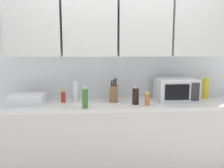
% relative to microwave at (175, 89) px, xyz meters
% --- Properties ---
extents(wall_back_with_cabinets, '(3.49, 0.38, 2.60)m').
position_rel_microwave_xyz_m(wall_back_with_cabinets, '(-0.72, 0.18, 0.54)').
color(wall_back_with_cabinets, white).
rests_on(wall_back_with_cabinets, ground_plane).
extents(counter_run, '(2.62, 0.63, 0.90)m').
position_rel_microwave_xyz_m(counter_run, '(-0.72, -0.06, -0.59)').
color(counter_run, silver).
rests_on(counter_run, ground_plane).
extents(microwave, '(0.48, 0.37, 0.28)m').
position_rel_microwave_xyz_m(microwave, '(0.00, 0.00, 0.00)').
color(microwave, silver).
rests_on(microwave, counter_run).
extents(dish_rack, '(0.38, 0.30, 0.12)m').
position_rel_microwave_xyz_m(dish_rack, '(-1.78, -0.06, -0.08)').
color(dish_rack, silver).
rests_on(dish_rack, counter_run).
extents(knife_block, '(0.11, 0.13, 0.29)m').
position_rel_microwave_xyz_m(knife_block, '(-0.77, 0.00, -0.04)').
color(knife_block, brown).
rests_on(knife_block, counter_run).
extents(bottle_green_oil, '(0.06, 0.06, 0.23)m').
position_rel_microwave_xyz_m(bottle_green_oil, '(-1.11, -0.28, -0.03)').
color(bottle_green_oil, '#386B2D').
rests_on(bottle_green_oil, counter_run).
extents(bottle_soy_dark, '(0.08, 0.08, 0.21)m').
position_rel_microwave_xyz_m(bottle_soy_dark, '(-0.53, -0.15, -0.04)').
color(bottle_soy_dark, black).
rests_on(bottle_soy_dark, counter_run).
extents(bottle_red_sauce, '(0.05, 0.05, 0.15)m').
position_rel_microwave_xyz_m(bottle_red_sauce, '(-1.38, 0.02, -0.07)').
color(bottle_red_sauce, red).
rests_on(bottle_red_sauce, counter_run).
extents(bottle_yellow_mustard, '(0.08, 0.08, 0.28)m').
position_rel_microwave_xyz_m(bottle_yellow_mustard, '(0.43, 0.08, -0.01)').
color(bottle_yellow_mustard, gold).
rests_on(bottle_yellow_mustard, counter_run).
extents(bottle_white_jar, '(0.06, 0.06, 0.27)m').
position_rel_microwave_xyz_m(bottle_white_jar, '(-1.24, 0.04, -0.01)').
color(bottle_white_jar, white).
rests_on(bottle_white_jar, counter_run).
extents(bottle_spice_jar, '(0.05, 0.05, 0.15)m').
position_rel_microwave_xyz_m(bottle_spice_jar, '(-0.41, -0.22, -0.07)').
color(bottle_spice_jar, '#BC6638').
rests_on(bottle_spice_jar, counter_run).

